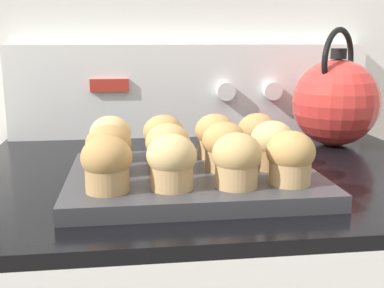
% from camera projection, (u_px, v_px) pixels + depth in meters
% --- Properties ---
extents(wall_back, '(8.00, 0.05, 2.40)m').
position_uv_depth(wall_back, '(188.00, 2.00, 1.05)').
color(wall_back, silver).
rests_on(wall_back, ground_plane).
extents(control_panel, '(0.77, 0.07, 0.20)m').
position_uv_depth(control_panel, '(191.00, 90.00, 1.04)').
color(control_panel, white).
rests_on(control_panel, stove_range).
extents(muffin_pan, '(0.35, 0.27, 0.02)m').
position_uv_depth(muffin_pan, '(193.00, 179.00, 0.69)').
color(muffin_pan, '#38383D').
rests_on(muffin_pan, stove_range).
extents(muffin_r0_c0, '(0.06, 0.06, 0.07)m').
position_uv_depth(muffin_r0_c0, '(107.00, 164.00, 0.59)').
color(muffin_r0_c0, tan).
rests_on(muffin_r0_c0, muffin_pan).
extents(muffin_r0_c1, '(0.06, 0.06, 0.07)m').
position_uv_depth(muffin_r0_c1, '(172.00, 162.00, 0.60)').
color(muffin_r0_c1, tan).
rests_on(muffin_r0_c1, muffin_pan).
extents(muffin_r0_c2, '(0.06, 0.06, 0.07)m').
position_uv_depth(muffin_r0_c2, '(234.00, 160.00, 0.61)').
color(muffin_r0_c2, tan).
rests_on(muffin_r0_c2, muffin_pan).
extents(muffin_r0_c3, '(0.06, 0.06, 0.07)m').
position_uv_depth(muffin_r0_c3, '(290.00, 158.00, 0.62)').
color(muffin_r0_c3, tan).
rests_on(muffin_r0_c3, muffin_pan).
extents(muffin_r1_c0, '(0.06, 0.06, 0.07)m').
position_uv_depth(muffin_r1_c0, '(109.00, 150.00, 0.66)').
color(muffin_r1_c0, tan).
rests_on(muffin_r1_c0, muffin_pan).
extents(muffin_r1_c1, '(0.06, 0.06, 0.07)m').
position_uv_depth(muffin_r1_c1, '(168.00, 148.00, 0.67)').
color(muffin_r1_c1, olive).
rests_on(muffin_r1_c1, muffin_pan).
extents(muffin_r1_c2, '(0.06, 0.06, 0.07)m').
position_uv_depth(muffin_r1_c2, '(221.00, 146.00, 0.68)').
color(muffin_r1_c2, tan).
rests_on(muffin_r1_c2, muffin_pan).
extents(muffin_r1_c3, '(0.06, 0.06, 0.07)m').
position_uv_depth(muffin_r1_c3, '(272.00, 145.00, 0.69)').
color(muffin_r1_c3, '#A37A4C').
rests_on(muffin_r1_c3, muffin_pan).
extents(muffin_r2_c0, '(0.06, 0.06, 0.07)m').
position_uv_depth(muffin_r2_c0, '(111.00, 138.00, 0.74)').
color(muffin_r2_c0, olive).
rests_on(muffin_r2_c0, muffin_pan).
extents(muffin_r2_c1, '(0.06, 0.06, 0.07)m').
position_uv_depth(muffin_r2_c1, '(163.00, 137.00, 0.75)').
color(muffin_r2_c1, '#A37A4C').
rests_on(muffin_r2_c1, muffin_pan).
extents(muffin_r2_c2, '(0.06, 0.06, 0.07)m').
position_uv_depth(muffin_r2_c2, '(213.00, 136.00, 0.76)').
color(muffin_r2_c2, tan).
rests_on(muffin_r2_c2, muffin_pan).
extents(muffin_r2_c3, '(0.06, 0.06, 0.07)m').
position_uv_depth(muffin_r2_c3, '(257.00, 135.00, 0.76)').
color(muffin_r2_c3, tan).
rests_on(muffin_r2_c3, muffin_pan).
extents(tea_kettle, '(0.19, 0.18, 0.23)m').
position_uv_depth(tea_kettle, '(336.00, 101.00, 0.94)').
color(tea_kettle, red).
rests_on(tea_kettle, stove_range).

